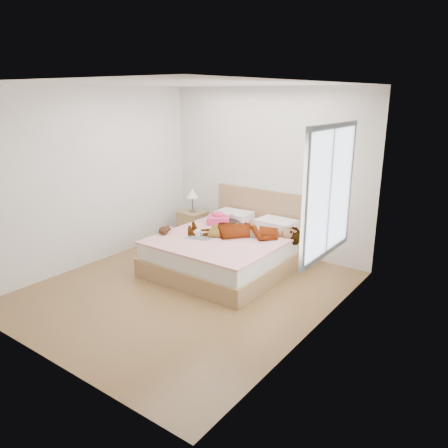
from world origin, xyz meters
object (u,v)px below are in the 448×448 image
at_px(magazine, 199,237).
at_px(towel, 218,219).
at_px(nightstand, 193,224).
at_px(bed, 231,248).
at_px(coffee_mug, 198,233).
at_px(woman, 245,228).
at_px(phone, 233,213).
at_px(plush_toy, 165,230).

bearing_deg(magazine, towel, 105.91).
distance_m(towel, nightstand, 0.83).
distance_m(bed, coffee_mug, 0.58).
bearing_deg(towel, coffee_mug, -77.06).
bearing_deg(woman, nightstand, -139.21).
distance_m(coffee_mug, nightstand, 1.34).
bearing_deg(phone, magazine, -117.37).
distance_m(bed, magazine, 0.55).
relative_size(phone, towel, 0.20).
xyz_separation_m(bed, towel, (-0.47, 0.31, 0.31)).
height_order(phone, nightstand, nightstand).
xyz_separation_m(woman, phone, (-0.50, 0.40, 0.06)).
bearing_deg(magazine, plush_toy, -160.66).
bearing_deg(plush_toy, coffee_mug, 23.96).
bearing_deg(bed, nightstand, 155.33).
bearing_deg(woman, phone, -158.07).
bearing_deg(coffee_mug, plush_toy, -156.04).
xyz_separation_m(coffee_mug, plush_toy, (-0.47, -0.21, 0.01)).
xyz_separation_m(phone, bed, (0.29, -0.45, -0.41)).
distance_m(towel, plush_toy, 0.96).
height_order(phone, plush_toy, phone).
height_order(bed, nightstand, bed).
relative_size(towel, coffee_mug, 3.60).
distance_m(bed, nightstand, 1.34).
relative_size(phone, plush_toy, 0.43).
bearing_deg(coffee_mug, towel, 102.94).
height_order(bed, plush_toy, bed).
distance_m(woman, plush_toy, 1.18).
bearing_deg(phone, plush_toy, -144.05).
height_order(plush_toy, nightstand, nightstand).
height_order(phone, magazine, phone).
height_order(phone, bed, bed).
bearing_deg(nightstand, woman, -19.80).
height_order(magazine, nightstand, nightstand).
bearing_deg(phone, bed, -86.02).
relative_size(woman, bed, 0.79).
height_order(woman, bed, bed).
relative_size(phone, bed, 0.04).
height_order(bed, coffee_mug, bed).
xyz_separation_m(woman, magazine, (-0.47, -0.47, -0.10)).
height_order(magazine, coffee_mug, coffee_mug).
bearing_deg(magazine, phone, 92.03).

